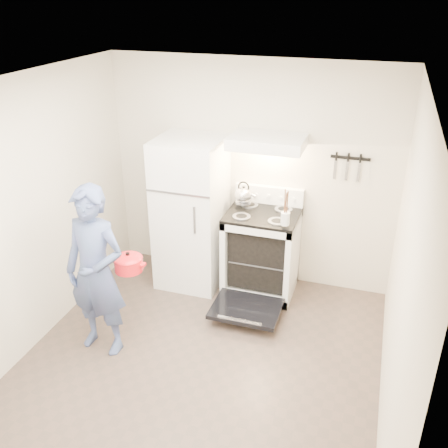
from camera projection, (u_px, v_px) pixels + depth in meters
The scene contains 15 objects.
floor at pixel (195, 370), 4.51m from camera, with size 3.60×3.60×0.00m, color #4F3F35.
back_wall at pixel (251, 174), 5.51m from camera, with size 3.20×0.02×2.50m, color beige.
refrigerator at pixel (191, 213), 5.54m from camera, with size 0.70×0.70×1.70m, color white.
stove_body at pixel (261, 254), 5.51m from camera, with size 0.76×0.65×0.92m, color white.
cooktop at pixel (263, 215), 5.30m from camera, with size 0.76×0.65×0.03m, color black.
backsplash at pixel (269, 195), 5.50m from camera, with size 0.76×0.07×0.20m, color white.
oven_door at pixel (246, 309), 5.14m from camera, with size 0.70×0.54×0.04m, color black.
oven_rack at pixel (261, 255), 5.52m from camera, with size 0.60×0.52×0.01m, color slate.
range_hood at pixel (267, 142), 5.03m from camera, with size 0.76×0.50×0.12m, color white.
knife_strip at pixel (350, 158), 5.07m from camera, with size 0.40×0.02×0.03m, color black.
pizza_stone at pixel (260, 255), 5.49m from camera, with size 0.31×0.31×0.02m, color #916D52.
tea_kettle at pixel (243, 194), 5.40m from camera, with size 0.23×0.19×0.28m, color #BBBBC0, non-canonical shape.
utensil_jar at pixel (285, 219), 4.95m from camera, with size 0.09×0.09×0.13m, color silver.
person at pixel (96, 272), 4.46m from camera, with size 0.60×0.39×1.64m, color #395377.
dutch_oven at pixel (129, 264), 4.57m from camera, with size 0.33×0.26×0.22m, color red, non-canonical shape.
Camera 1 is at (1.32, -3.23, 3.15)m, focal length 40.00 mm.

